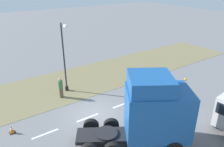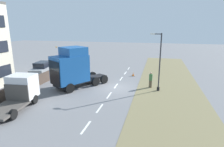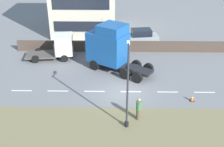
{
  "view_description": "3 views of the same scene",
  "coord_description": "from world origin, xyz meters",
  "px_view_note": "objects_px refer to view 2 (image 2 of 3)",
  "views": [
    {
      "loc": [
        12.09,
        -6.9,
        9.53
      ],
      "look_at": [
        -0.52,
        1.87,
        2.75
      ],
      "focal_mm": 35.0,
      "sensor_mm": 36.0,
      "label": 1
    },
    {
      "loc": [
        -4.59,
        19.84,
        6.88
      ],
      "look_at": [
        0.2,
        0.46,
        1.78
      ],
      "focal_mm": 30.0,
      "sensor_mm": 36.0,
      "label": 2
    },
    {
      "loc": [
        -21.0,
        0.57,
        12.64
      ],
      "look_at": [
        0.61,
        0.96,
        1.46
      ],
      "focal_mm": 45.0,
      "sensor_mm": 36.0,
      "label": 3
    }
  ],
  "objects_px": {
    "lorry_cab": "(72,68)",
    "flatbed_truck": "(20,90)",
    "lamp_post": "(159,65)",
    "traffic_cone_lead": "(133,74)",
    "parked_car": "(43,70)",
    "pedestrian": "(151,80)"
  },
  "relations": [
    {
      "from": "lorry_cab",
      "to": "flatbed_truck",
      "type": "distance_m",
      "value": 6.02
    },
    {
      "from": "lamp_post",
      "to": "traffic_cone_lead",
      "type": "xyz_separation_m",
      "value": [
        3.38,
        -5.49,
        -2.6
      ]
    },
    {
      "from": "lamp_post",
      "to": "parked_car",
      "type": "bearing_deg",
      "value": -7.62
    },
    {
      "from": "parked_car",
      "to": "pedestrian",
      "type": "relative_size",
      "value": 2.43
    },
    {
      "from": "pedestrian",
      "to": "lorry_cab",
      "type": "bearing_deg",
      "value": 15.0
    },
    {
      "from": "flatbed_truck",
      "to": "lorry_cab",
      "type": "bearing_deg",
      "value": 59.97
    },
    {
      "from": "parked_car",
      "to": "pedestrian",
      "type": "xyz_separation_m",
      "value": [
        -14.72,
        1.18,
        -0.12
      ]
    },
    {
      "from": "flatbed_truck",
      "to": "pedestrian",
      "type": "height_order",
      "value": "flatbed_truck"
    },
    {
      "from": "lorry_cab",
      "to": "pedestrian",
      "type": "bearing_deg",
      "value": -132.7
    },
    {
      "from": "lorry_cab",
      "to": "parked_car",
      "type": "relative_size",
      "value": 1.52
    },
    {
      "from": "flatbed_truck",
      "to": "pedestrian",
      "type": "bearing_deg",
      "value": 29.19
    },
    {
      "from": "flatbed_truck",
      "to": "traffic_cone_lead",
      "type": "distance_m",
      "value": 14.94
    },
    {
      "from": "parked_car",
      "to": "traffic_cone_lead",
      "type": "height_order",
      "value": "parked_car"
    },
    {
      "from": "lorry_cab",
      "to": "lamp_post",
      "type": "distance_m",
      "value": 9.46
    },
    {
      "from": "pedestrian",
      "to": "parked_car",
      "type": "bearing_deg",
      "value": -4.59
    },
    {
      "from": "traffic_cone_lead",
      "to": "flatbed_truck",
      "type": "bearing_deg",
      "value": 55.75
    },
    {
      "from": "parked_car",
      "to": "traffic_cone_lead",
      "type": "distance_m",
      "value": 12.62
    },
    {
      "from": "lorry_cab",
      "to": "traffic_cone_lead",
      "type": "distance_m",
      "value": 9.33
    },
    {
      "from": "flatbed_truck",
      "to": "lamp_post",
      "type": "bearing_deg",
      "value": 24.2
    },
    {
      "from": "flatbed_truck",
      "to": "pedestrian",
      "type": "xyz_separation_m",
      "value": [
        -10.98,
        -7.72,
        -0.5
      ]
    },
    {
      "from": "flatbed_truck",
      "to": "lamp_post",
      "type": "distance_m",
      "value": 13.68
    },
    {
      "from": "lorry_cab",
      "to": "flatbed_truck",
      "type": "xyz_separation_m",
      "value": [
        2.43,
        5.43,
        -0.93
      ]
    }
  ]
}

